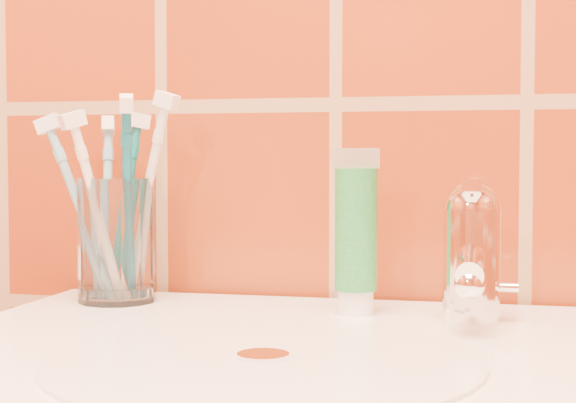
# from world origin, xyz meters

# --- Properties ---
(glass_tumbler) EXTENTS (0.10, 0.10, 0.12)m
(glass_tumbler) POSITION_xyz_m (-0.20, 1.12, 0.91)
(glass_tumbler) COLOR white
(glass_tumbler) RESTS_ON pedestal_sink
(toothpaste_tube) EXTENTS (0.04, 0.04, 0.15)m
(toothpaste_tube) POSITION_xyz_m (0.03, 1.11, 0.92)
(toothpaste_tube) COLOR white
(toothpaste_tube) RESTS_ON pedestal_sink
(faucet) EXTENTS (0.05, 0.11, 0.12)m
(faucet) POSITION_xyz_m (0.14, 1.09, 0.91)
(faucet) COLOR white
(faucet) RESTS_ON pedestal_sink
(toothbrush_0) EXTENTS (0.09, 0.13, 0.21)m
(toothbrush_0) POSITION_xyz_m (-0.18, 1.10, 0.95)
(toothbrush_0) COLOR #0D5B72
(toothbrush_0) RESTS_ON glass_tumbler
(toothbrush_1) EXTENTS (0.08, 0.08, 0.19)m
(toothbrush_1) POSITION_xyz_m (-0.20, 1.14, 0.94)
(toothbrush_1) COLOR #0D6C73
(toothbrush_1) RESTS_ON glass_tumbler
(toothbrush_2) EXTENTS (0.11, 0.12, 0.20)m
(toothbrush_2) POSITION_xyz_m (-0.21, 1.10, 0.94)
(toothbrush_2) COLOR white
(toothbrush_2) RESTS_ON glass_tumbler
(toothbrush_3) EXTENTS (0.10, 0.10, 0.18)m
(toothbrush_3) POSITION_xyz_m (-0.23, 1.11, 0.94)
(toothbrush_3) COLOR #74B0CF
(toothbrush_3) RESTS_ON glass_tumbler
(toothbrush_4) EXTENTS (0.08, 0.13, 0.20)m
(toothbrush_4) POSITION_xyz_m (-0.22, 1.14, 0.94)
(toothbrush_4) COLOR #77ACD5
(toothbrush_4) RESTS_ON glass_tumbler
(toothbrush_5) EXTENTS (0.11, 0.10, 0.21)m
(toothbrush_5) POSITION_xyz_m (-0.17, 1.12, 0.95)
(toothbrush_5) COLOR silver
(toothbrush_5) RESTS_ON glass_tumbler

